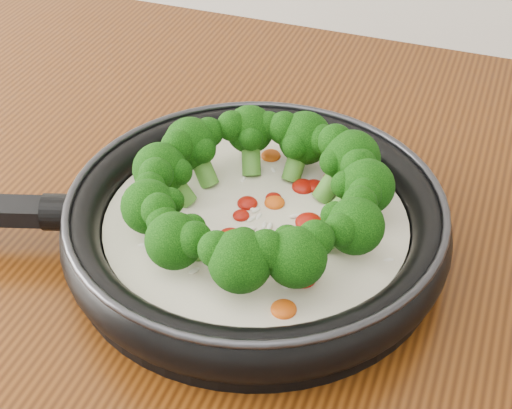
% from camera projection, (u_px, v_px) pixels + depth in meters
% --- Properties ---
extents(skillet, '(0.55, 0.42, 0.09)m').
position_uv_depth(skillet, '(254.00, 217.00, 0.65)').
color(skillet, black).
rests_on(skillet, counter).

